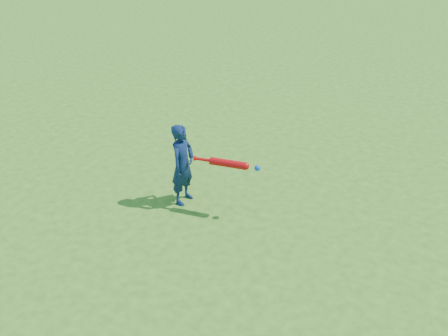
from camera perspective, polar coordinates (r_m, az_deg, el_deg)
ground at (r=6.12m, az=-12.51°, el=-3.76°), size 80.00×80.00×0.00m
child at (r=5.75m, az=-4.74°, el=0.39°), size 0.25×0.37×0.99m
bat_swing at (r=5.47m, az=0.77°, el=0.48°), size 0.75×0.21×0.09m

